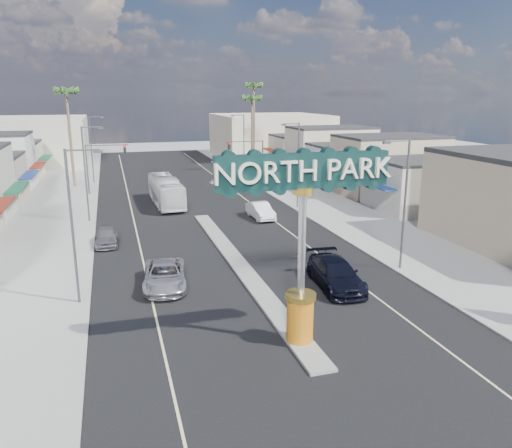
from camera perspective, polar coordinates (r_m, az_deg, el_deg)
ground at (r=50.82m, az=-6.49°, el=1.07°), size 160.00×160.00×0.00m
road at (r=50.82m, az=-6.49°, el=1.07°), size 20.00×120.00×0.01m
median_island at (r=35.74m, az=-2.00°, el=-4.58°), size 1.30×30.00×0.16m
sidewalk_left at (r=50.45m, az=-22.34°, el=0.01°), size 8.00×120.00×0.12m
sidewalk_right at (r=54.86m, az=8.07°, el=2.09°), size 8.00×120.00×0.12m
storefront_row_right at (r=70.22m, az=11.28°, el=7.12°), size 12.00×42.00×6.00m
backdrop_far_left at (r=95.04m, az=-24.87°, el=8.57°), size 20.00×20.00×8.00m
backdrop_far_right at (r=98.81m, az=1.59°, el=10.08°), size 20.00×20.00×8.00m
gateway_sign at (r=23.07m, az=5.33°, el=-0.28°), size 8.20×1.50×9.15m
traffic_signal_left at (r=63.17m, az=-17.16°, el=7.11°), size 5.09×0.45×6.00m
traffic_signal_right at (r=65.54m, az=-0.77°, el=8.01°), size 5.09×0.45×6.00m
streetlight_l_near at (r=29.58m, az=-20.02°, el=0.50°), size 2.03×0.22×9.00m
streetlight_l_mid at (r=49.23m, az=-18.77°, el=5.95°), size 2.03×0.22×9.00m
streetlight_l_far at (r=71.07m, az=-18.19°, el=8.45°), size 2.03×0.22×9.00m
streetlight_r_near at (r=34.95m, az=16.47°, el=2.85°), size 2.03×0.22×9.00m
streetlight_r_mid at (r=52.63m, az=4.69°, el=7.19°), size 2.03×0.22×9.00m
streetlight_r_far at (r=73.47m, az=-1.52°, el=9.34°), size 2.03×0.22×9.00m
palm_left_far at (r=68.88m, az=-20.85°, el=13.43°), size 2.60×2.60×13.10m
palm_right_mid at (r=77.70m, az=-0.44°, el=13.72°), size 2.60×2.60×12.10m
palm_right_far at (r=84.02m, az=-0.25°, el=15.01°), size 2.60×2.60×14.10m
suv_left at (r=32.08m, az=-10.39°, el=-5.79°), size 3.22×5.88×1.56m
suv_right at (r=31.96m, az=9.09°, el=-5.62°), size 2.97×6.22×1.75m
car_parked_left at (r=41.97m, az=-16.70°, el=-1.35°), size 1.94×4.37×1.46m
car_parked_right at (r=48.84m, az=0.51°, el=1.55°), size 1.86×4.82×1.57m
city_bus at (r=55.73m, az=-10.27°, el=3.74°), size 2.98×11.06×3.06m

